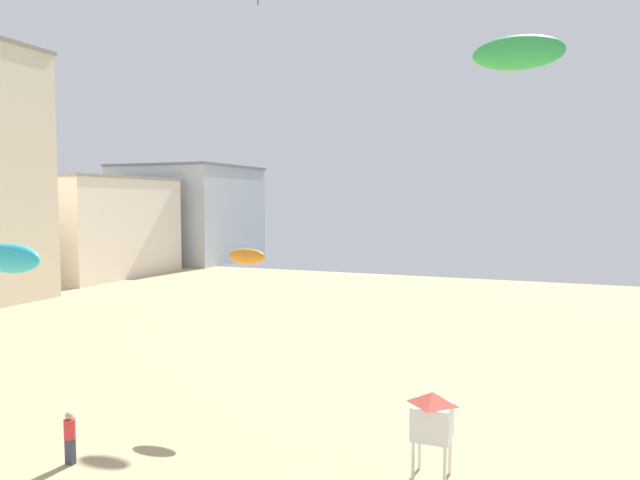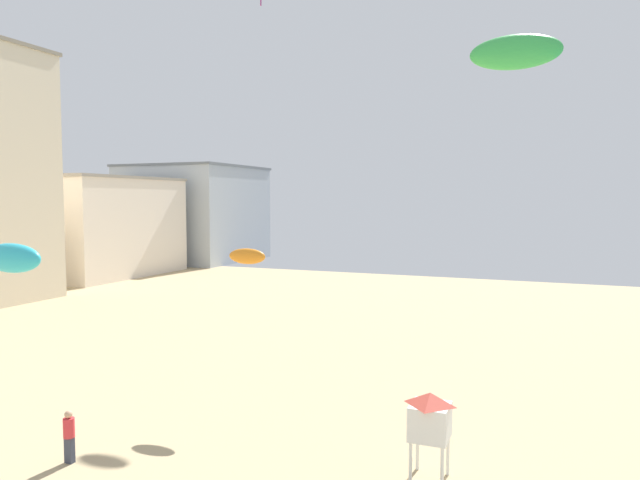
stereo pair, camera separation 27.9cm
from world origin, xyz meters
name	(u,v)px [view 1 (the left image)]	position (x,y,z in m)	size (l,w,h in m)	color
boardwalk_hotel_mid	(96,226)	(-31.01, 47.96, 5.26)	(10.66, 16.13, 10.51)	silver
boardwalk_hotel_far	(189,213)	(-31.01, 65.22, 6.27)	(15.08, 15.85, 12.54)	#ADB7C1
kite_flyer	(70,435)	(0.38, 12.56, 0.92)	(0.34, 0.34, 1.64)	#383D4C
lifeguard_stand	(432,416)	(10.83, 15.72, 1.84)	(1.10, 1.10, 2.55)	white
kite_green_parafoil	(518,53)	(12.99, 15.14, 11.81)	(2.26, 0.63, 0.88)	green
kite_cyan_parafoil	(10,258)	(-3.85, 14.27, 6.01)	(2.72, 0.75, 1.06)	#2DB7CC
kite_orange_parafoil	(247,256)	(2.78, 19.44, 5.85)	(1.60, 0.45, 0.62)	orange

